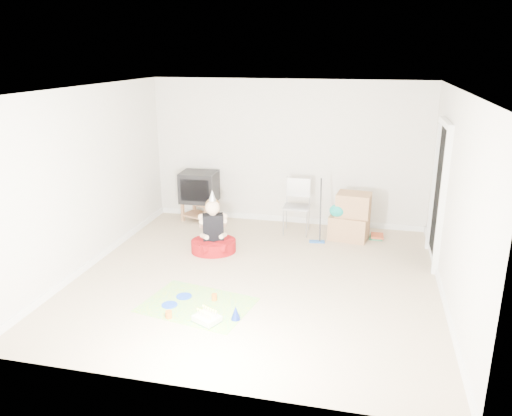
% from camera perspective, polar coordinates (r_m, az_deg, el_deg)
% --- Properties ---
extents(ground, '(5.00, 5.00, 0.00)m').
position_cam_1_polar(ground, '(7.12, 0.06, -7.94)').
color(ground, '#C5AE8E').
rests_on(ground, ground).
extents(doorway_recess, '(0.02, 0.90, 2.05)m').
position_cam_1_polar(doorway_recess, '(7.80, 20.20, 1.31)').
color(doorway_recess, black).
rests_on(doorway_recess, ground).
extents(tv_stand, '(0.72, 0.59, 0.39)m').
position_cam_1_polar(tv_stand, '(9.36, -6.42, -0.13)').
color(tv_stand, '#9C6B46').
rests_on(tv_stand, ground).
extents(crt_tv, '(0.66, 0.55, 0.56)m').
position_cam_1_polar(crt_tv, '(9.24, -6.51, 2.43)').
color(crt_tv, black).
rests_on(crt_tv, tv_stand).
extents(folding_chair, '(0.45, 0.43, 0.98)m').
position_cam_1_polar(folding_chair, '(8.66, 4.67, 0.10)').
color(folding_chair, '#9A999F').
rests_on(folding_chair, ground).
extents(cardboard_boxes, '(0.70, 0.57, 0.80)m').
position_cam_1_polar(cardboard_boxes, '(8.55, 10.72, -1.04)').
color(cardboard_boxes, '#AB7C52').
rests_on(cardboard_boxes, ground).
extents(floor_mop, '(0.27, 0.35, 1.03)m').
position_cam_1_polar(floor_mop, '(8.33, 7.04, -2.23)').
color(floor_mop, '#235AB0').
rests_on(floor_mop, ground).
extents(book_pile, '(0.24, 0.30, 0.06)m').
position_cam_1_polar(book_pile, '(8.78, 13.68, -3.18)').
color(book_pile, '#236944').
rests_on(book_pile, ground).
extents(seated_woman, '(0.91, 0.91, 1.02)m').
position_cam_1_polar(seated_woman, '(7.93, -4.89, -3.48)').
color(seated_woman, '#9D0E11').
rests_on(seated_woman, ground).
extents(party_mat, '(1.48, 1.19, 0.01)m').
position_cam_1_polar(party_mat, '(6.44, -6.74, -10.93)').
color(party_mat, '#DF2F6E').
rests_on(party_mat, ground).
extents(birthday_cake, '(0.36, 0.33, 0.14)m').
position_cam_1_polar(birthday_cake, '(6.04, -5.63, -12.52)').
color(birthday_cake, silver).
rests_on(birthday_cake, party_mat).
extents(blue_plate_near, '(0.27, 0.27, 0.01)m').
position_cam_1_polar(blue_plate_near, '(6.65, -8.23, -9.95)').
color(blue_plate_near, blue).
rests_on(blue_plate_near, party_mat).
extents(blue_plate_far, '(0.24, 0.24, 0.01)m').
position_cam_1_polar(blue_plate_far, '(6.47, -9.86, -10.85)').
color(blue_plate_far, blue).
rests_on(blue_plate_far, party_mat).
extents(orange_cup_near, '(0.08, 0.08, 0.08)m').
position_cam_1_polar(orange_cup_near, '(6.50, -4.78, -10.12)').
color(orange_cup_near, orange).
rests_on(orange_cup_near, party_mat).
extents(orange_cup_far, '(0.09, 0.09, 0.09)m').
position_cam_1_polar(orange_cup_far, '(6.18, -9.95, -11.89)').
color(orange_cup_far, orange).
rests_on(orange_cup_far, party_mat).
extents(blue_party_hat, '(0.14, 0.14, 0.17)m').
position_cam_1_polar(blue_party_hat, '(6.04, -2.35, -11.88)').
color(blue_party_hat, '#1730A4').
rests_on(blue_party_hat, party_mat).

